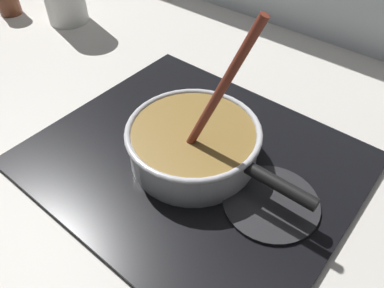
% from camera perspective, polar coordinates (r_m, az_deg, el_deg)
% --- Properties ---
extents(ground, '(2.40, 1.60, 0.04)m').
position_cam_1_polar(ground, '(0.63, -12.29, -14.72)').
color(ground, beige).
extents(hob_plate, '(0.56, 0.48, 0.01)m').
position_cam_1_polar(hob_plate, '(0.70, 0.00, -2.32)').
color(hob_plate, black).
rests_on(hob_plate, ground).
extents(burner_ring, '(0.20, 0.20, 0.01)m').
position_cam_1_polar(burner_ring, '(0.69, 0.00, -1.74)').
color(burner_ring, '#592D0C').
rests_on(burner_ring, hob_plate).
extents(spare_burner, '(0.16, 0.16, 0.01)m').
position_cam_1_polar(spare_burner, '(0.63, 11.85, -8.65)').
color(spare_burner, '#262628').
rests_on(spare_burner, hob_plate).
extents(cooking_pan, '(0.35, 0.24, 0.30)m').
position_cam_1_polar(cooking_pan, '(0.66, 0.13, 0.29)').
color(cooking_pan, silver).
rests_on(cooking_pan, hob_plate).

